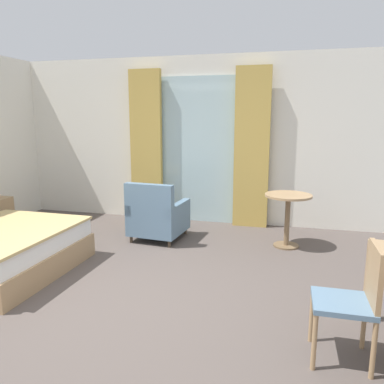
% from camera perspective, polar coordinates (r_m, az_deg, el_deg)
% --- Properties ---
extents(ground, '(6.70, 7.06, 0.10)m').
position_cam_1_polar(ground, '(3.96, -12.89, -16.73)').
color(ground, '#564C47').
extents(wall_back, '(6.30, 0.12, 2.78)m').
position_cam_1_polar(wall_back, '(6.58, -0.17, 7.73)').
color(wall_back, white).
rests_on(wall_back, ground).
extents(balcony_glass_door, '(1.37, 0.02, 2.45)m').
position_cam_1_polar(balcony_glass_door, '(6.48, 0.99, 6.19)').
color(balcony_glass_door, silver).
rests_on(balcony_glass_door, ground).
extents(curtain_panel_left, '(0.55, 0.10, 2.57)m').
position_cam_1_polar(curtain_panel_left, '(6.65, -6.86, 6.77)').
color(curtain_panel_left, tan).
rests_on(curtain_panel_left, ground).
extents(curtain_panel_right, '(0.56, 0.10, 2.57)m').
position_cam_1_polar(curtain_panel_right, '(6.22, 8.93, 6.42)').
color(curtain_panel_right, tan).
rests_on(curtain_panel_right, ground).
extents(desk_chair, '(0.43, 0.41, 0.90)m').
position_cam_1_polar(desk_chair, '(3.08, 23.17, -14.21)').
color(desk_chair, slate).
rests_on(desk_chair, ground).
extents(armchair_by_window, '(0.78, 0.82, 0.88)m').
position_cam_1_polar(armchair_by_window, '(5.63, -5.21, -3.72)').
color(armchair_by_window, slate).
rests_on(armchair_by_window, ground).
extents(round_cafe_table, '(0.64, 0.64, 0.74)m').
position_cam_1_polar(round_cafe_table, '(5.41, 14.15, -2.41)').
color(round_cafe_table, tan).
rests_on(round_cafe_table, ground).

